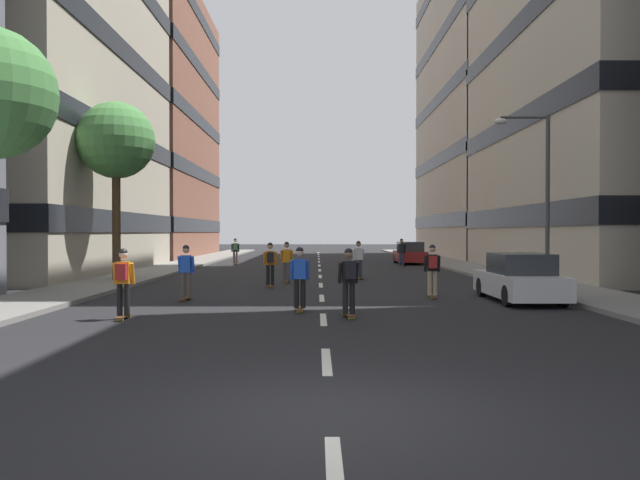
# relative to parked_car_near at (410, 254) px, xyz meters

# --- Properties ---
(ground_plane) EXTENTS (156.36, 156.36, 0.00)m
(ground_plane) POSITION_rel_parked_car_near_xyz_m (-6.23, -8.96, -0.70)
(ground_plane) COLOR black
(sidewalk_left) EXTENTS (2.97, 71.67, 0.14)m
(sidewalk_left) POSITION_rel_parked_car_near_xyz_m (-15.14, -5.70, -0.63)
(sidewalk_left) COLOR gray
(sidewalk_left) RESTS_ON ground_plane
(sidewalk_right) EXTENTS (2.97, 71.67, 0.14)m
(sidewalk_right) POSITION_rel_parked_car_near_xyz_m (2.69, -5.70, -0.63)
(sidewalk_right) COLOR gray
(sidewalk_right) RESTS_ON ground_plane
(lane_markings) EXTENTS (0.16, 62.20, 0.01)m
(lane_markings) POSITION_rel_parked_car_near_xyz_m (-6.23, -7.02, -0.70)
(lane_markings) COLOR silver
(lane_markings) RESTS_ON ground_plane
(building_left_far) EXTENTS (15.33, 20.91, 22.93)m
(building_left_far) POSITION_rel_parked_car_near_xyz_m (-24.23, 12.10, 10.85)
(building_left_far) COLOR brown
(building_left_far) RESTS_ON ground_plane
(building_right_far) EXTENTS (15.33, 22.70, 26.38)m
(building_right_far) POSITION_rel_parked_car_near_xyz_m (11.78, 12.10, 12.58)
(building_right_far) COLOR #BCB29E
(building_right_far) RESTS_ON ground_plane
(parked_car_near) EXTENTS (1.82, 4.40, 1.52)m
(parked_car_near) POSITION_rel_parked_car_near_xyz_m (0.00, 0.00, 0.00)
(parked_car_near) COLOR maroon
(parked_car_near) RESTS_ON ground_plane
(parked_car_mid) EXTENTS (1.82, 4.40, 1.52)m
(parked_car_mid) POSITION_rel_parked_car_near_xyz_m (0.00, -23.02, 0.00)
(parked_car_mid) COLOR silver
(parked_car_mid) RESTS_ON ground_plane
(street_tree_near) EXTENTS (3.33, 3.33, 7.72)m
(street_tree_near) POSITION_rel_parked_car_near_xyz_m (-15.14, -15.41, 5.43)
(street_tree_near) COLOR #4C3823
(street_tree_near) RESTS_ON sidewalk_left
(streetlamp_right) EXTENTS (2.13, 0.30, 6.50)m
(streetlamp_right) POSITION_rel_parked_car_near_xyz_m (2.02, -18.96, 3.44)
(streetlamp_right) COLOR #3F3F44
(streetlamp_right) RESTS_ON sidewalk_right
(skater_0) EXTENTS (0.56, 0.92, 1.78)m
(skater_0) POSITION_rel_parked_car_near_xyz_m (-5.57, -26.72, 0.32)
(skater_0) COLOR brown
(skater_0) RESTS_ON ground_plane
(skater_1) EXTENTS (0.55, 0.92, 1.78)m
(skater_1) POSITION_rel_parked_car_near_xyz_m (-8.23, -18.08, 0.32)
(skater_1) COLOR brown
(skater_1) RESTS_ON ground_plane
(skater_2) EXTENTS (0.55, 0.91, 1.78)m
(skater_2) POSITION_rel_parked_car_near_xyz_m (-7.68, -16.02, 0.29)
(skater_2) COLOR brown
(skater_2) RESTS_ON ground_plane
(skater_3) EXTENTS (0.54, 0.91, 1.78)m
(skater_3) POSITION_rel_parked_car_near_xyz_m (-2.56, -22.01, 0.32)
(skater_3) COLOR brown
(skater_3) RESTS_ON ground_plane
(skater_4) EXTENTS (0.54, 0.90, 1.78)m
(skater_4) POSITION_rel_parked_car_near_xyz_m (-6.86, -25.43, 0.29)
(skater_4) COLOR brown
(skater_4) RESTS_ON ground_plane
(skater_5) EXTENTS (0.53, 0.90, 1.78)m
(skater_5) POSITION_rel_parked_car_near_xyz_m (-11.24, -27.00, 0.32)
(skater_5) COLOR brown
(skater_5) RESTS_ON ground_plane
(skater_6) EXTENTS (0.57, 0.92, 1.78)m
(skater_6) POSITION_rel_parked_car_near_xyz_m (-4.45, -13.73, 0.29)
(skater_6) COLOR brown
(skater_6) RESTS_ON ground_plane
(skater_7) EXTENTS (0.56, 0.92, 1.78)m
(skater_7) POSITION_rel_parked_car_near_xyz_m (-11.82, -1.20, 0.32)
(skater_7) COLOR brown
(skater_7) RESTS_ON ground_plane
(skater_8) EXTENTS (0.55, 0.91, 1.78)m
(skater_8) POSITION_rel_parked_car_near_xyz_m (-10.58, -22.68, 0.29)
(skater_8) COLOR brown
(skater_8) RESTS_ON ground_plane
(skater_9) EXTENTS (0.56, 0.92, 1.78)m
(skater_9) POSITION_rel_parked_car_near_xyz_m (-1.05, -3.50, 0.29)
(skater_9) COLOR brown
(skater_9) RESTS_ON ground_plane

